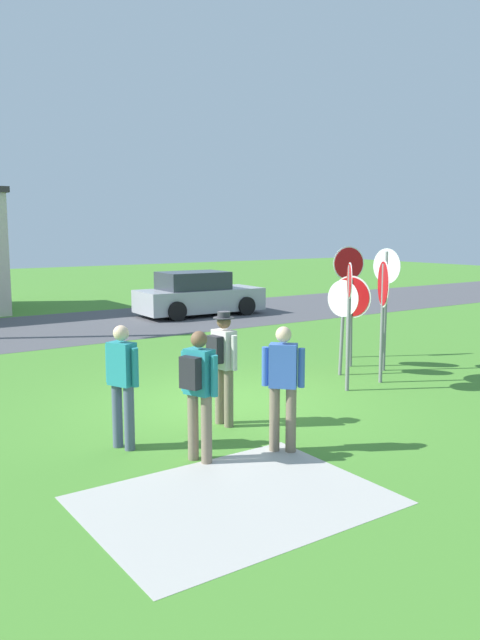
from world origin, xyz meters
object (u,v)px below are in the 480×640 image
Objects in this scene: stop_sign_rear_right at (343,311)px; person_holding_notes at (198,387)px; stop_sign_nearest at (351,305)px; person_with_sunhat at (283,382)px; stop_sign_tallest at (348,282)px; stop_sign_far_back at (383,298)px; stop_sign_center_cluster at (386,288)px; parked_car_on_street at (198,295)px; stop_sign_leaning_right at (349,306)px; person_in_blue at (223,360)px; person_near_signs at (122,380)px.

stop_sign_rear_right reaches higher than person_holding_notes.
stop_sign_nearest is 1.17× the size of person_with_sunhat.
stop_sign_tallest is 1.08× the size of stop_sign_far_back.
parked_car_on_street is at bearing 82.64° from stop_sign_center_cluster.
stop_sign_nearest is at bearing 68.90° from stop_sign_far_back.
parked_car_on_street is 10.89m from stop_sign_leaning_right.
person_in_blue is at bearing -165.99° from stop_sign_center_cluster.
stop_sign_leaning_right is at bearing -129.26° from stop_sign_rear_right.
stop_sign_center_cluster is 1.51× the size of person_near_signs.
stop_sign_tallest is 2.47m from stop_sign_far_back.
stop_sign_leaning_right is at bearing -134.13° from stop_sign_tallest.
stop_sign_leaning_right is 1.40× the size of person_with_sunhat.
person_near_signs is at bearing -173.96° from stop_sign_far_back.
stop_sign_leaning_right is at bearing 20.38° from person_holding_notes.
person_with_sunhat is 1.00× the size of person_holding_notes.
stop_sign_leaning_right is 1.36× the size of person_in_blue.
stop_sign_far_back is at bearing -119.10° from stop_sign_tallest.
stop_sign_rear_right is at bearing 27.16° from person_holding_notes.
person_holding_notes is (-1.12, 0.31, 0.03)m from person_with_sunhat.
person_holding_notes is at bearing -149.04° from stop_sign_tallest.
stop_sign_nearest is (-1.56, -8.96, 0.65)m from parked_car_on_street.
person_with_sunhat is at bearing -143.29° from stop_sign_rear_right.
stop_sign_tallest is at bearing 60.90° from stop_sign_far_back.
person_with_sunhat is at bearing -15.45° from person_holding_notes.
stop_sign_nearest is 0.82m from stop_sign_rear_right.
person_holding_notes is (-7.15, -11.93, 0.29)m from parked_car_on_street.
person_with_sunhat is at bearing -88.57° from person_in_blue.
stop_sign_center_cluster reaches higher than stop_sign_rear_right.
person_with_sunhat and person_holding_notes have the same top height.
person_near_signs is (-6.17, -1.96, -0.39)m from stop_sign_nearest.
stop_sign_tallest reaches higher than person_holding_notes.
person_in_blue is at bearing -171.82° from stop_sign_leaning_right.
stop_sign_rear_right is 4.10m from person_in_blue.
stop_sign_leaning_right is 3.55m from person_with_sunhat.
person_near_signs is (-7.73, -10.93, 0.26)m from parked_car_on_street.
person_holding_notes is (-4.91, -2.52, -0.33)m from stop_sign_rear_right.
person_in_blue is (-6.07, -10.84, 0.32)m from parked_car_on_street.
person_in_blue is at bearing -157.36° from stop_sign_nearest.
stop_sign_rear_right is 4.74m from person_with_sunhat.
person_with_sunhat and person_near_signs have the same top height.
stop_sign_tallest is at bearing -96.20° from parked_car_on_street.
stop_sign_far_back is at bearing 7.36° from person_in_blue.
parked_car_on_street is 2.59× the size of person_near_signs.
stop_sign_far_back is 5.72m from person_near_signs.
person_near_signs is at bearing -173.70° from stop_sign_leaning_right.
stop_sign_center_cluster is 1.47× the size of person_in_blue.
stop_sign_rear_right reaches higher than person_in_blue.
parked_car_on_street is at bearing 59.05° from person_holding_notes.
stop_sign_tallest is at bearing 76.33° from stop_sign_center_cluster.
stop_sign_leaning_right reaches higher than person_in_blue.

